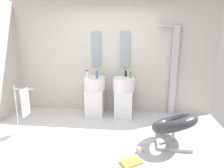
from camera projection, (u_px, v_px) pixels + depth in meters
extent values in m
cube|color=silver|center=(100.00, 145.00, 3.51)|extent=(4.80, 3.60, 0.04)
cube|color=beige|center=(111.00, 58.00, 4.78)|extent=(4.80, 0.10, 2.60)
cube|color=white|center=(95.00, 102.00, 4.69)|extent=(0.40, 0.40, 0.63)
cylinder|color=white|center=(94.00, 83.00, 4.58)|extent=(0.49, 0.49, 0.28)
cylinder|color=#B7BABF|center=(95.00, 74.00, 4.66)|extent=(0.02, 0.02, 0.10)
cube|color=white|center=(124.00, 103.00, 4.62)|extent=(0.40, 0.40, 0.63)
cylinder|color=white|center=(124.00, 84.00, 4.51)|extent=(0.49, 0.49, 0.28)
cylinder|color=#B7BABF|center=(124.00, 75.00, 4.59)|extent=(0.02, 0.02, 0.10)
cube|color=#8C9EA8|center=(96.00, 50.00, 4.69)|extent=(0.22, 0.03, 0.80)
cube|color=#8C9EA8|center=(125.00, 50.00, 4.62)|extent=(0.22, 0.03, 0.80)
cube|color=#B7BABF|center=(174.00, 72.00, 4.57)|extent=(0.14, 0.08, 2.05)
cylinder|color=#B7BABF|center=(170.00, 26.00, 4.32)|extent=(0.30, 0.02, 0.02)
cylinder|color=#B7BABF|center=(163.00, 26.00, 4.31)|extent=(0.24, 0.24, 0.02)
cube|color=#B7BABF|center=(173.00, 143.00, 3.49)|extent=(0.56, 0.50, 0.06)
cylinder|color=#B7BABF|center=(173.00, 134.00, 3.45)|extent=(0.05, 0.05, 0.34)
torus|color=#333338|center=(174.00, 123.00, 3.40)|extent=(1.11, 1.11, 0.49)
cylinder|color=#B7BABF|center=(17.00, 111.00, 3.74)|extent=(0.03, 0.03, 0.95)
cylinder|color=#B7BABF|center=(24.00, 89.00, 3.62)|extent=(0.36, 0.02, 0.02)
cube|color=white|center=(25.00, 102.00, 3.68)|extent=(0.04, 0.22, 0.50)
cube|color=#B2B2B7|center=(133.00, 157.00, 3.13)|extent=(1.17, 0.86, 0.01)
cube|color=#B73838|center=(131.00, 161.00, 3.00)|extent=(0.29, 0.25, 0.03)
cube|color=gold|center=(131.00, 162.00, 2.97)|extent=(0.36, 0.33, 0.03)
cylinder|color=white|center=(140.00, 150.00, 3.24)|extent=(0.08, 0.08, 0.08)
cylinder|color=white|center=(87.00, 75.00, 4.45)|extent=(0.04, 0.04, 0.15)
cylinder|color=black|center=(87.00, 71.00, 4.43)|extent=(0.02, 0.02, 0.02)
cylinder|color=black|center=(126.00, 74.00, 4.63)|extent=(0.05, 0.05, 0.13)
cylinder|color=black|center=(126.00, 71.00, 4.61)|extent=(0.03, 0.03, 0.02)
cylinder|color=#4C72B7|center=(97.00, 75.00, 4.43)|extent=(0.06, 0.06, 0.14)
cylinder|color=black|center=(97.00, 72.00, 4.41)|extent=(0.03, 0.03, 0.02)
cylinder|color=#59996B|center=(130.00, 75.00, 4.47)|extent=(0.04, 0.04, 0.12)
cylinder|color=black|center=(130.00, 72.00, 4.45)|extent=(0.02, 0.02, 0.02)
cylinder|color=silver|center=(88.00, 75.00, 4.46)|extent=(0.05, 0.05, 0.16)
cylinder|color=black|center=(88.00, 70.00, 4.44)|extent=(0.03, 0.03, 0.02)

